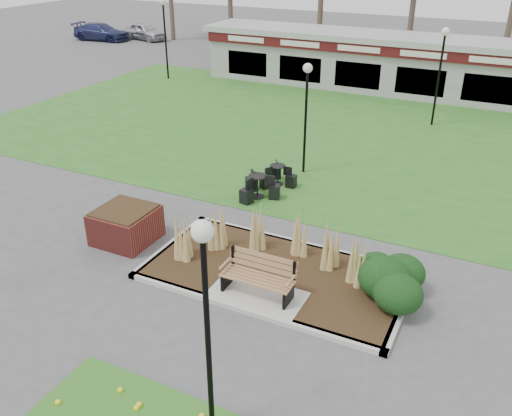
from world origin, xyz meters
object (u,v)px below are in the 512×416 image
at_px(lamp_post_near_right, 205,286).
at_px(car_silver, 145,31).
at_px(park_bench, 259,275).
at_px(car_black, 255,58).
at_px(car_blue, 101,32).
at_px(bistro_set_a, 258,190).
at_px(lamp_post_far_left, 164,21).
at_px(food_pavilion, 427,66).
at_px(bistro_set_b, 278,178).
at_px(brick_planter, 126,225).
at_px(lamp_post_mid_left, 307,95).
at_px(lamp_post_mid_right, 442,55).

height_order(lamp_post_near_right, car_silver, lamp_post_near_right).
bearing_deg(park_bench, lamp_post_near_right, -75.97).
distance_m(lamp_post_near_right, car_black, 27.05).
relative_size(car_silver, car_blue, 0.86).
bearing_deg(bistro_set_a, car_silver, 133.20).
bearing_deg(car_black, lamp_post_far_left, 157.44).
relative_size(food_pavilion, bistro_set_b, 19.35).
bearing_deg(brick_planter, food_pavilion, 76.94).
bearing_deg(lamp_post_mid_left, lamp_post_far_left, 142.28).
height_order(food_pavilion, bistro_set_a, food_pavilion).
distance_m(park_bench, lamp_post_near_right, 4.52).
distance_m(lamp_post_near_right, lamp_post_mid_left, 11.40).
bearing_deg(lamp_post_mid_right, brick_planter, -112.21).
relative_size(lamp_post_mid_right, car_black, 0.86).
relative_size(brick_planter, car_silver, 0.39).
distance_m(brick_planter, food_pavilion, 19.49).
relative_size(park_bench, bistro_set_b, 1.34).
bearing_deg(lamp_post_mid_right, car_silver, 153.74).
xyz_separation_m(park_bench, food_pavilion, (0.00, 19.71, 0.89)).
height_order(bistro_set_a, car_silver, car_silver).
distance_m(car_silver, car_blue, 3.43).
height_order(brick_planter, lamp_post_far_left, lamp_post_far_left).
height_order(lamp_post_mid_left, car_blue, lamp_post_mid_left).
xyz_separation_m(bistro_set_a, car_blue, (-23.64, 20.31, 0.38)).
relative_size(lamp_post_near_right, lamp_post_mid_left, 1.06).
bearing_deg(car_black, car_blue, 94.60).
xyz_separation_m(brick_planter, lamp_post_mid_left, (2.60, 6.57, 2.31)).
xyz_separation_m(food_pavilion, lamp_post_near_right, (0.94, -23.46, 1.47)).
xyz_separation_m(lamp_post_mid_left, bistro_set_b, (-0.39, -1.38, -2.54)).
bearing_deg(bistro_set_b, car_black, 118.79).
bearing_deg(bistro_set_a, lamp_post_near_right, -68.82).
bearing_deg(park_bench, brick_planter, 170.31).
xyz_separation_m(brick_planter, lamp_post_far_left, (-9.60, 16.00, 2.74)).
relative_size(lamp_post_far_left, bistro_set_a, 3.24).
distance_m(lamp_post_mid_right, car_black, 13.29).
height_order(bistro_set_b, car_black, car_black).
height_order(brick_planter, lamp_post_near_right, lamp_post_near_right).
xyz_separation_m(brick_planter, food_pavilion, (4.40, 18.96, 1.00)).
relative_size(food_pavilion, lamp_post_far_left, 5.58).
bearing_deg(car_silver, car_black, -103.08).
bearing_deg(car_blue, food_pavilion, -107.13).
height_order(food_pavilion, lamp_post_mid_left, lamp_post_mid_left).
xyz_separation_m(brick_planter, car_silver, (-18.61, 26.00, 0.18)).
relative_size(lamp_post_mid_left, car_black, 0.80).
xyz_separation_m(lamp_post_far_left, car_black, (3.67, 4.00, -2.42)).
relative_size(lamp_post_near_right, bistro_set_b, 3.18).
distance_m(brick_planter, lamp_post_near_right, 7.40).
distance_m(park_bench, lamp_post_mid_left, 7.85).
bearing_deg(bistro_set_a, lamp_post_mid_left, 77.83).
height_order(food_pavilion, bistro_set_b, food_pavilion).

